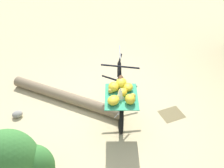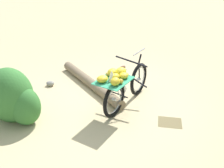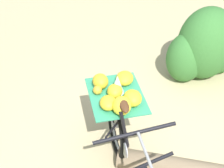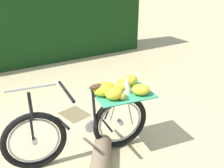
% 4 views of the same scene
% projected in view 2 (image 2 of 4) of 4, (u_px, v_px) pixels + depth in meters
% --- Properties ---
extents(ground_plane, '(60.00, 60.00, 0.00)m').
position_uv_depth(ground_plane, '(126.00, 106.00, 5.31)').
color(ground_plane, '#C6B284').
extents(bicycle, '(0.99, 1.76, 1.03)m').
position_uv_depth(bicycle, '(124.00, 85.00, 5.04)').
color(bicycle, black).
rests_on(bicycle, ground_plane).
extents(fallen_log, '(1.91, 2.01, 0.22)m').
position_uv_depth(fallen_log, '(90.00, 83.00, 6.06)').
color(fallen_log, '#7F6B51').
rests_on(fallen_log, ground_plane).
extents(shrub_cluster, '(1.12, 0.77, 1.06)m').
position_uv_depth(shrub_cluster, '(12.00, 99.00, 4.65)').
color(shrub_cluster, '#387533').
rests_on(shrub_cluster, ground_plane).
extents(path_stone, '(0.20, 0.16, 0.12)m').
position_uv_depth(path_stone, '(50.00, 83.00, 6.12)').
color(path_stone, gray).
rests_on(path_stone, ground_plane).
extents(leaf_litter_patch, '(0.44, 0.36, 0.01)m').
position_uv_depth(leaf_litter_patch, '(170.00, 122.00, 4.78)').
color(leaf_litter_patch, olive).
rests_on(leaf_litter_patch, ground_plane).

